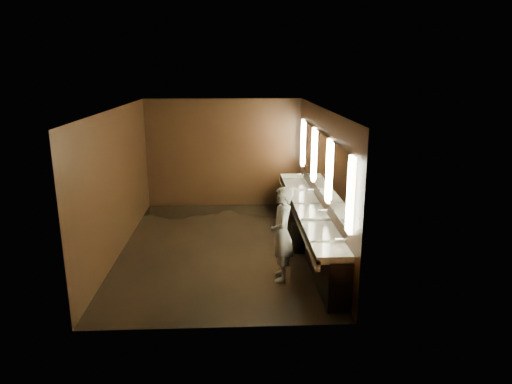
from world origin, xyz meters
TOP-DOWN VIEW (x-y plane):
  - floor at (0.00, 0.00)m, footprint 6.00×6.00m
  - ceiling at (0.00, 0.00)m, footprint 4.00×6.00m
  - wall_back at (0.00, 3.00)m, footprint 4.00×0.02m
  - wall_front at (0.00, -3.00)m, footprint 4.00×0.02m
  - wall_left at (-2.00, 0.00)m, footprint 0.02×6.00m
  - wall_right at (2.00, 0.00)m, footprint 0.02×6.00m
  - sink_counter at (1.79, 0.00)m, footprint 0.55×5.40m
  - mirror_band at (1.98, -0.00)m, footprint 0.06×5.03m
  - person at (1.07, -1.48)m, footprint 0.43×0.62m
  - trash_bin at (1.58, -0.26)m, footprint 0.38×0.38m

SIDE VIEW (x-z plane):
  - floor at x=0.00m, z-range 0.00..0.00m
  - trash_bin at x=1.58m, z-range 0.00..0.58m
  - sink_counter at x=1.79m, z-range -0.01..1.00m
  - person at x=1.07m, z-range 0.00..1.64m
  - wall_back at x=0.00m, z-range 0.00..2.80m
  - wall_front at x=0.00m, z-range 0.00..2.80m
  - wall_left at x=-2.00m, z-range 0.00..2.80m
  - wall_right at x=2.00m, z-range 0.00..2.80m
  - mirror_band at x=1.98m, z-range 1.17..2.32m
  - ceiling at x=0.00m, z-range 2.79..2.81m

